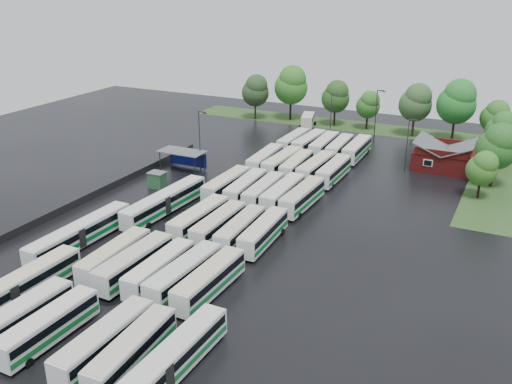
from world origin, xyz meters
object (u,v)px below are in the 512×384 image
at_px(brick_building, 444,159).
at_px(artic_bus_east, 164,368).
at_px(artic_bus_west_a, 14,291).
at_px(minibus, 308,120).

distance_m(brick_building, artic_bus_east, 70.23).
bearing_deg(brick_building, artic_bus_east, -99.59).
height_order(artic_bus_west_a, minibus, artic_bus_west_a).
distance_m(brick_building, artic_bus_west_a, 73.64).
bearing_deg(artic_bus_east, artic_bus_west_a, 172.00).
bearing_deg(artic_bus_west_a, artic_bus_east, -8.46).
xyz_separation_m(artic_bus_west_a, artic_bus_east, (21.31, -3.43, -0.02)).
distance_m(artic_bus_east, minibus, 88.58).
relative_size(artic_bus_west_a, minibus, 2.46).
xyz_separation_m(brick_building, artic_bus_west_a, (-33.01, -65.83, -0.11)).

